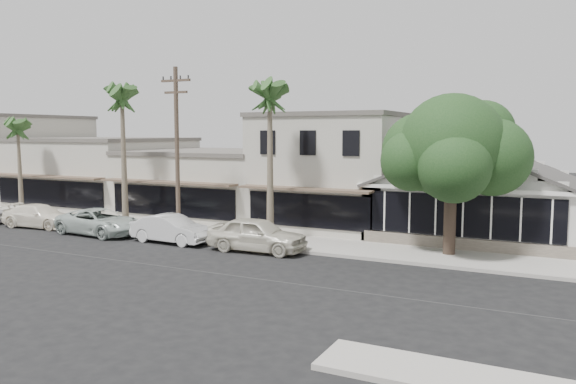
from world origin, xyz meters
The scene contains 16 objects.
ground centered at (0.00, 0.00, 0.00)m, with size 140.00×140.00×0.00m, color black.
sidewalk_north centered at (-8.00, 6.75, 0.07)m, with size 90.00×3.50×0.15m, color #9E9991.
corner_shop centered at (5.00, 12.47, 2.62)m, with size 10.40×8.60×5.10m.
row_building_near centered at (-3.00, 13.50, 3.25)m, with size 8.00×10.00×6.50m, color #B9B5A7.
row_building_midnear centered at (-12.00, 13.50, 2.10)m, with size 10.00×10.00×4.20m, color beige.
row_building_midfar centered at (-22.50, 13.50, 2.50)m, with size 11.00×10.00×5.00m, color #B9B5A7.
row_building_far centered at (-33.50, 13.50, 3.40)m, with size 11.00×10.00×6.80m, color beige.
utility_pole centered at (-9.00, 5.20, 4.79)m, with size 1.80×0.24×9.00m.
car_0 centered at (-3.78, 4.40, 0.82)m, with size 1.94×4.82×1.64m, color beige.
car_1 centered at (-8.78, 4.30, 0.72)m, with size 1.52×4.37×1.44m, color silver.
car_2 centered at (-13.78, 4.36, 0.72)m, with size 2.39×5.18×1.44m, color #B0BEB7.
car_3 centered at (-18.78, 4.57, 0.68)m, with size 1.91×4.70×1.36m, color white.
shade_tree centered at (4.57, 7.45, 4.86)m, with size 6.65×6.01×7.38m.
palm_east centered at (-4.08, 6.29, 7.40)m, with size 3.06×3.06×8.64m.
palm_mid centered at (-14.02, 6.68, 7.61)m, with size 3.47×3.47×8.87m.
palm_west centered at (-23.07, 6.72, 5.91)m, with size 2.78×2.78×6.93m.
Camera 1 is at (9.23, -18.44, 5.63)m, focal length 35.00 mm.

